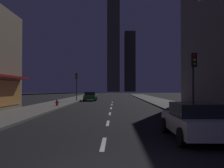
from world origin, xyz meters
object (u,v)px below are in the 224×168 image
car_parked_near (194,120)px  car_parked_far (90,96)px  traffic_light_far_left (76,81)px  fire_hydrant_far_left (57,103)px  traffic_light_near_right (194,70)px  street_lamp_right (219,25)px

car_parked_near → car_parked_far: (-7.20, 29.34, 0.00)m
car_parked_near → traffic_light_far_left: 28.64m
car_parked_far → fire_hydrant_far_left: car_parked_far is taller
traffic_light_far_left → fire_hydrant_far_left: bearing=-92.2°
traffic_light_near_right → car_parked_far: bearing=111.2°
car_parked_far → street_lamp_right: size_ratio=0.64×
car_parked_far → traffic_light_near_right: bearing=-68.8°
fire_hydrant_far_left → traffic_light_near_right: size_ratio=0.16×
traffic_light_near_right → traffic_light_far_left: 23.84m
car_parked_near → car_parked_far: bearing=103.8°
car_parked_near → car_parked_far: size_ratio=1.00×
fire_hydrant_far_left → traffic_light_far_left: (0.40, 10.65, 2.74)m
traffic_light_near_right → street_lamp_right: (-0.12, -4.12, 1.87)m
fire_hydrant_far_left → street_lamp_right: (11.28, -14.61, 4.61)m
traffic_light_near_right → street_lamp_right: size_ratio=0.64×
fire_hydrant_far_left → street_lamp_right: street_lamp_right is taller
car_parked_far → traffic_light_far_left: 3.86m
fire_hydrant_far_left → traffic_light_near_right: traffic_light_near_right is taller
street_lamp_right → car_parked_far: bearing=108.0°
car_parked_far → street_lamp_right: bearing=-72.0°
car_parked_far → traffic_light_near_right: 25.27m
fire_hydrant_far_left → street_lamp_right: bearing=-52.3°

